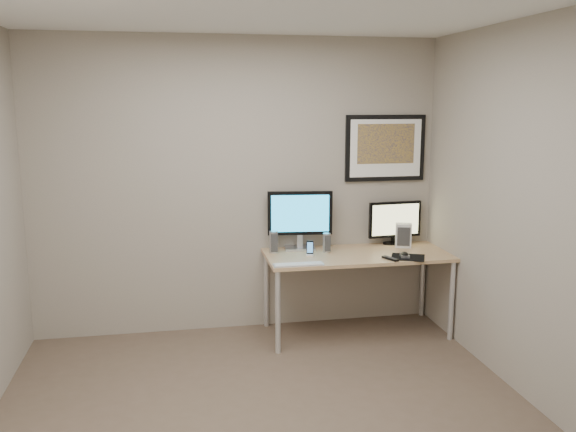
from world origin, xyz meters
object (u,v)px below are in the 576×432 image
Objects in this scene: desk at (357,261)px; keyboard at (298,264)px; phone_dock at (310,248)px; fan_unit at (403,235)px; monitor_large at (300,217)px; speaker_left at (274,242)px; framed_art at (385,148)px; speaker_right at (327,243)px; monitor_tv at (395,221)px.

desk is 0.65m from keyboard.
fan_unit reaches higher than phone_dock.
keyboard is at bearing -96.82° from monitor_large.
desk is 8.27× the size of speaker_left.
desk is 2.13× the size of framed_art.
framed_art is at bearing 10.39° from speaker_left.
speaker_left is (-1.06, -0.17, -0.79)m from framed_art.
fan_unit is at bearing 3.36° from speaker_right.
monitor_large is at bearing 177.37° from monitor_tv.
monitor_tv is (0.91, 0.03, -0.08)m from monitor_large.
speaker_left is at bearing -178.97° from monitor_tv.
framed_art reaches higher than monitor_tv.
speaker_left reaches higher than speaker_right.
framed_art is at bearing 33.46° from keyboard.
desk is 0.63m from monitor_large.
speaker_left is at bearing 167.22° from desk.
framed_art is at bearing 38.65° from phone_dock.
keyboard is (-0.33, -0.38, -0.08)m from speaker_right.
fan_unit is at bearing -53.83° from framed_art.
fan_unit is at bearing 22.22° from keyboard.
phone_dock is (-0.87, -0.28, -0.15)m from monitor_tv.
speaker_right is at bearing 159.07° from desk.
monitor_large reaches higher than desk.
monitor_large reaches higher than phone_dock.
monitor_tv is 1.19m from keyboard.
fan_unit is (0.04, -0.13, -0.11)m from monitor_tv.
keyboard is at bearing -103.73° from phone_dock.
monitor_large is at bearing 76.87° from keyboard.
framed_art is 3.88× the size of speaker_left.
monitor_tv is 2.35× the size of fan_unit.
monitor_tv reaches higher than phone_dock.
monitor_tv is 1.25× the size of keyboard.
keyboard is at bearing -146.58° from framed_art.
desk is 0.60m from monitor_tv.
desk is at bearing 15.21° from phone_dock.
speaker_left is 0.89× the size of fan_unit.
speaker_right reaches higher than phone_dock.
phone_dock is at bearing 60.70° from keyboard.
monitor_large is 0.33m from speaker_left.
phone_dock is 0.60× the size of fan_unit.
monitor_large is 1.41× the size of keyboard.
fan_unit is at bearing 0.75° from speaker_left.
monitor_tv is at bearing -28.40° from framed_art.
fan_unit reaches higher than keyboard.
monitor_large is 0.33m from phone_dock.
monitor_tv is 0.92m from phone_dock.
monitor_large is at bearing 151.91° from desk.
framed_art is 4.41× the size of speaker_right.
keyboard is 1.89× the size of fan_unit.
desk is 0.53m from fan_unit.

